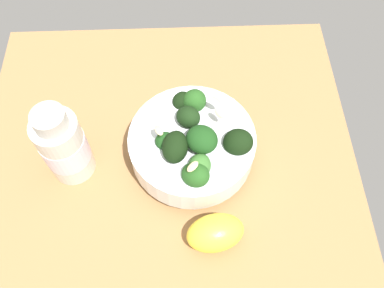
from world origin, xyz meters
TOP-DOWN VIEW (x-y plane):
  - ground_plane at (0.00, 0.00)cm, footprint 57.67×57.67cm
  - bowl_of_broccoli at (1.30, -3.91)cm, footprint 18.18×18.18cm
  - lemon_wedge at (-11.34, -6.41)cm, footprint 6.52×8.64cm
  - bottle_tall at (0.52, 14.01)cm, footprint 6.46×6.46cm

SIDE VIEW (x-z plane):
  - ground_plane at x=0.00cm, z-range -3.18..0.00cm
  - lemon_wedge at x=-11.34cm, z-range 0.00..4.58cm
  - bowl_of_broccoli at x=1.30cm, z-range -0.62..9.04cm
  - bottle_tall at x=0.52cm, z-range -0.76..13.16cm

